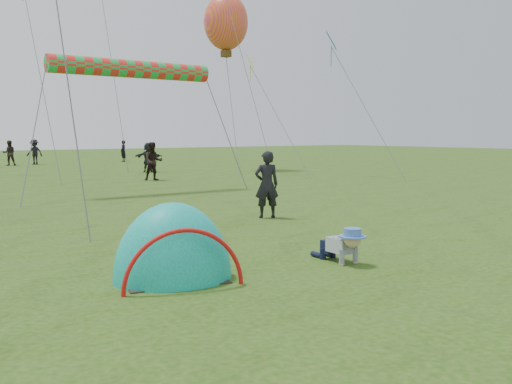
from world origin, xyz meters
TOP-DOWN VIEW (x-y plane):
  - ground at (0.00, 0.00)m, footprint 140.00×140.00m
  - crawling_toddler at (0.41, 0.22)m, footprint 0.63×0.87m
  - popup_tent at (-2.44, 0.94)m, footprint 2.11×1.88m
  - standing_adult at (2.48, 5.09)m, footprint 0.75×0.63m
  - crowd_person_1 at (2.83, 34.40)m, footprint 0.89×0.73m
  - crowd_person_7 at (5.32, 17.56)m, footprint 1.03×0.91m
  - crowd_person_9 at (4.56, 34.66)m, footprint 1.27×1.25m
  - crowd_person_11 at (7.59, 22.87)m, footprint 1.54×1.32m
  - crowd_person_12 at (11.20, 34.86)m, footprint 0.42×0.62m
  - balloon_kite at (12.44, 22.24)m, footprint 2.62×2.62m
  - rainbow_tube_kite at (2.39, 13.09)m, footprint 6.11×0.64m
  - diamond_kite_4 at (14.14, 15.05)m, footprint 1.11×1.11m
  - diamond_kite_8 at (11.82, 18.89)m, footprint 0.88×0.88m

SIDE VIEW (x-z plane):
  - ground at x=0.00m, z-range 0.00..0.00m
  - popup_tent at x=-2.44m, z-range -1.17..1.17m
  - crawling_toddler at x=0.41m, z-range 0.00..0.64m
  - crowd_person_12 at x=11.20m, z-range 0.00..1.64m
  - crowd_person_11 at x=7.59m, z-range 0.00..1.67m
  - crowd_person_1 at x=2.83m, z-range 0.00..1.70m
  - standing_adult at x=2.48m, z-range 0.00..1.74m
  - crowd_person_9 at x=4.56m, z-range 0.00..1.75m
  - crowd_person_7 at x=5.32m, z-range 0.00..1.78m
  - rainbow_tube_kite at x=2.39m, z-range 4.20..4.84m
  - diamond_kite_8 at x=11.82m, z-range 5.69..6.41m
  - diamond_kite_4 at x=14.14m, z-range 6.43..7.33m
  - balloon_kite at x=12.44m, z-range 6.68..10.34m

